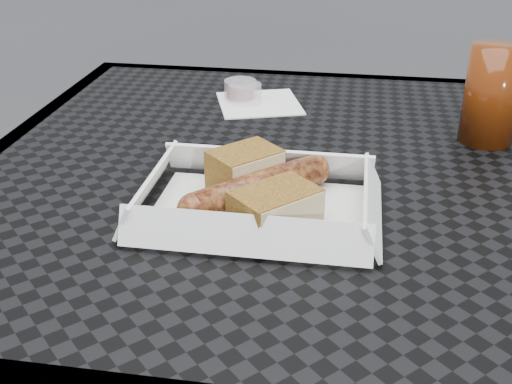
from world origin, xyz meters
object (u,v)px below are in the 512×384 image
bratwurst (258,189)px  food_tray (258,211)px  patio_table (294,220)px  drink_glass (492,94)px

bratwurst → food_tray: bearing=-82.1°
bratwurst → patio_table: bearing=75.3°
food_tray → drink_glass: size_ratio=1.72×
food_tray → bratwurst: 0.02m
patio_table → drink_glass: drink_glass is taller
food_tray → bratwurst: size_ratio=1.48×
patio_table → bratwurst: 0.15m
patio_table → food_tray: 0.15m
food_tray → bratwurst: bratwurst is taller
patio_table → drink_glass: size_ratio=6.25×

